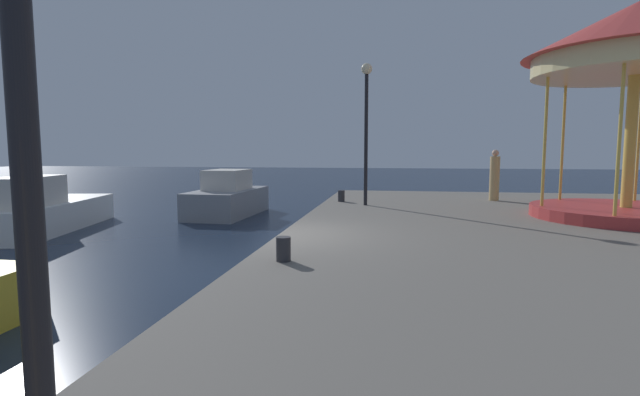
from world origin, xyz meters
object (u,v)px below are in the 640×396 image
object	(u,v)px
motorboat_grey	(228,198)
bollard_south	(341,196)
carousel	(636,58)
person_far_corner	(495,177)
motorboat_white	(46,211)
bollard_north	(283,249)
lamp_post_mid_promenade	(366,110)

from	to	relation	value
motorboat_grey	bollard_south	world-z (taller)	motorboat_grey
carousel	person_far_corner	bearing A→B (deg)	121.39
person_far_corner	motorboat_white	bearing A→B (deg)	-163.45
motorboat_grey	bollard_north	bearing A→B (deg)	-65.22
motorboat_grey	carousel	distance (m)	14.11
carousel	person_far_corner	world-z (taller)	carousel
bollard_north	person_far_corner	world-z (taller)	person_far_corner
lamp_post_mid_promenade	bollard_south	size ratio (longest dim) A/B	11.49
bollard_south	carousel	bearing A→B (deg)	-20.15
motorboat_white	bollard_north	distance (m)	10.99
motorboat_white	person_far_corner	world-z (taller)	person_far_corner
motorboat_grey	bollard_north	world-z (taller)	motorboat_grey
bollard_north	person_far_corner	distance (m)	11.57
motorboat_white	carousel	world-z (taller)	carousel
motorboat_grey	carousel	bearing A→B (deg)	-19.12
bollard_south	lamp_post_mid_promenade	bearing A→B (deg)	-46.34
motorboat_grey	person_far_corner	distance (m)	10.23
carousel	bollard_north	world-z (taller)	carousel
lamp_post_mid_promenade	bollard_south	xyz separation A→B (m)	(-0.91, 0.96, -2.91)
lamp_post_mid_promenade	bollard_south	distance (m)	3.20
person_far_corner	bollard_north	bearing A→B (deg)	-117.45
person_far_corner	motorboat_grey	bearing A→B (deg)	178.50
motorboat_grey	carousel	size ratio (longest dim) A/B	0.80
motorboat_white	person_far_corner	size ratio (longest dim) A/B	3.30
carousel	lamp_post_mid_promenade	distance (m)	7.37
carousel	bollard_north	size ratio (longest dim) A/B	13.96
motorboat_grey	motorboat_white	size ratio (longest dim) A/B	0.74
motorboat_grey	bollard_north	distance (m)	11.59
carousel	bollard_north	bearing A→B (deg)	-142.09
bollard_north	bollard_south	size ratio (longest dim) A/B	1.00
person_far_corner	lamp_post_mid_promenade	bearing A→B (deg)	-154.11
motorboat_white	lamp_post_mid_promenade	distance (m)	10.81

